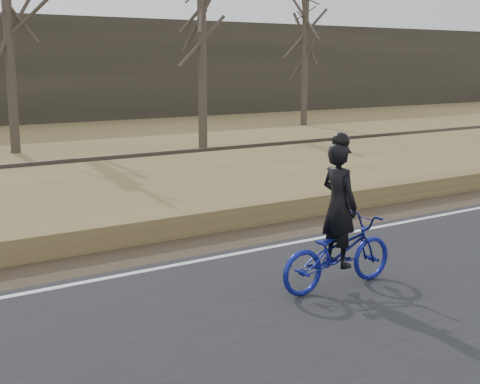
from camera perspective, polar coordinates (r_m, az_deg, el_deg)
ground at (r=10.30m, az=-15.91°, el=-8.66°), size 120.00×120.00×0.00m
road at (r=8.10m, az=-10.25°, el=-13.69°), size 120.00×6.00×0.06m
edge_line at (r=10.46m, az=-16.28°, el=-8.00°), size 120.00×0.12×0.01m
shoulder at (r=11.39m, az=-17.82°, el=-6.77°), size 120.00×1.60×0.04m
cyclist at (r=10.06m, az=8.37°, el=-4.05°), size 2.05×0.73×2.34m
bare_tree_center at (r=26.76m, az=-19.18°, el=12.96°), size 0.36×0.36×9.17m
bare_tree_right at (r=26.88m, az=-3.25°, el=10.77°), size 0.36×0.36×6.58m
bare_tree_far_right at (r=36.93m, az=5.56°, el=11.13°), size 0.36×0.36×7.03m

